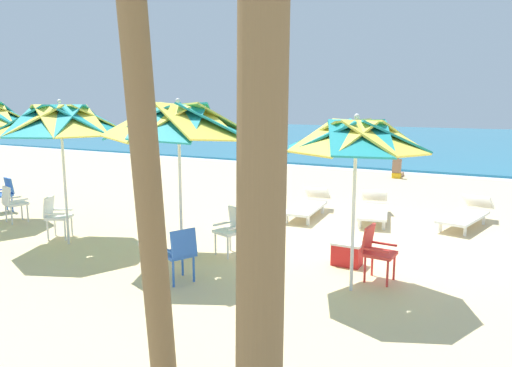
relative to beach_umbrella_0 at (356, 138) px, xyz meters
name	(u,v)px	position (x,y,z in m)	size (l,w,h in m)	color
ground_plane	(364,240)	(-0.55, 2.66, -2.26)	(80.00, 80.00, 0.00)	beige
sea	(474,141)	(-0.55, 31.00, -2.21)	(80.00, 36.00, 0.10)	teal
surf_foam	(437,175)	(-0.55, 12.70, -2.25)	(80.00, 0.70, 0.01)	white
beach_umbrella_0	(356,138)	(0.00, 0.00, 0.00)	(2.07, 2.07, 2.60)	silver
plastic_chair_0	(376,250)	(0.20, 0.58, -1.76)	(0.49, 0.47, 0.87)	red
beach_umbrella_1	(178,122)	(-2.99, -0.16, 0.17)	(2.51, 2.51, 2.82)	silver
plastic_chair_1	(155,236)	(-3.31, -0.47, -1.76)	(0.63, 0.63, 0.87)	white
plastic_chair_2	(232,228)	(-2.44, 0.63, -1.76)	(0.56, 0.58, 0.87)	white
plastic_chair_3	(180,251)	(-2.42, -0.95, -1.76)	(0.60, 0.58, 0.87)	blue
beach_umbrella_2	(61,121)	(-5.61, -0.37, 0.15)	(2.49, 2.49, 2.82)	silver
plastic_chair_4	(56,214)	(-6.17, -0.18, -1.76)	(0.62, 0.60, 0.87)	white
plastic_chair_5	(13,202)	(-8.11, 0.20, -1.76)	(0.54, 0.56, 0.87)	white
plastic_chair_6	(4,193)	(-9.34, 0.82, -1.76)	(0.53, 0.55, 0.87)	blue
sun_lounger_0	(466,214)	(1.15, 4.85, -1.98)	(1.08, 2.23, 0.62)	white
sun_lounger_1	(373,208)	(-0.84, 4.43, -1.98)	(1.09, 2.23, 0.62)	white
sun_lounger_2	(308,205)	(-2.36, 4.05, -1.98)	(0.84, 2.20, 0.62)	white
palm_tree_1	(135,3)	(-0.91, -3.38, 1.30)	(2.83, 2.68, 5.54)	brown
cooler_box	(347,254)	(-0.40, 1.05, -2.06)	(0.50, 0.34, 0.40)	red
beachgoer_seated	(397,170)	(-1.76, 11.34, -1.97)	(0.30, 0.93, 0.92)	yellow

